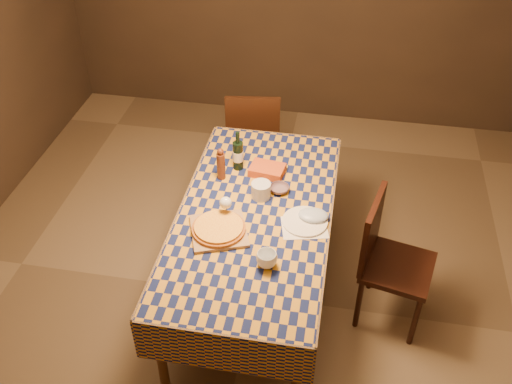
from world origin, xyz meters
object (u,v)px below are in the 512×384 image
Objects in this scene: bowl at (279,189)px; wine_bottle at (238,155)px; dining_table at (255,223)px; cutting_board at (219,231)px; white_plate at (305,222)px; chair_right at (387,256)px; pizza at (219,228)px; chair_far at (253,135)px.

wine_bottle is (-0.31, 0.20, 0.09)m from bowl.
cutting_board is (-0.18, -0.20, 0.09)m from dining_table.
chair_right reaches higher than white_plate.
wine_bottle reaches higher than pizza.
pizza is at bearing 0.00° from cutting_board.
cutting_board is 0.34× the size of chair_far.
chair_far is (-0.06, 1.43, -0.26)m from cutting_board.
chair_far is at bearing 131.68° from chair_right.
chair_far is at bearing 109.58° from bowl.
cutting_board is 1.45m from chair_far.
bowl is 0.33m from white_plate.
chair_far is (-0.55, 1.26, -0.26)m from white_plate.
chair_far is (-0.06, 1.43, -0.28)m from pizza.
white_plate is at bearing -54.02° from bowl.
chair_right is at bearing 12.94° from cutting_board.
dining_table is at bearing -116.24° from bowl.
pizza is 0.44× the size of chair_far.
bowl is (0.30, 0.44, -0.02)m from pizza.
bowl is 0.13× the size of chair_far.
pizza is 0.65m from wine_bottle.
bowl is at bearing 125.98° from white_plate.
cutting_board is 0.52m from white_plate.
bowl is 0.45× the size of white_plate.
white_plate is (0.49, 0.17, -0.00)m from cutting_board.
wine_bottle is at bearing 137.04° from white_plate.
bowl reaches higher than dining_table.
dining_table is 0.28m from cutting_board.
wine_bottle reaches higher than cutting_board.
chair_far is (-0.04, 0.79, -0.35)m from wine_bottle.
bowl is 0.79m from chair_right.
chair_right is (1.01, 0.23, -0.28)m from pizza.
cutting_board is at bearing 0.00° from pizza.
chair_far reaches higher than cutting_board.
wine_bottle is 0.31× the size of chair_far.
bowl is 0.13× the size of chair_right.
white_plate is 0.30× the size of chair_far.
chair_right is at bearing 2.10° from dining_table.
chair_far reaches higher than white_plate.
wine_bottle reaches higher than chair_far.
bowl is at bearing 63.76° from dining_table.
bowl is at bearing 163.67° from chair_right.
wine_bottle is at bearing -87.00° from chair_far.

